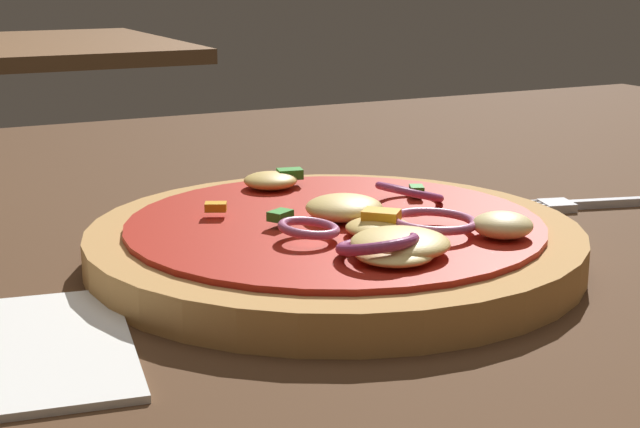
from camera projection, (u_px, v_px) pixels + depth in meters
dining_table at (315, 275)px, 0.50m from camera, size 1.30×0.93×0.03m
pizza at (341, 241)px, 0.48m from camera, size 0.24×0.24×0.03m
fork at (614, 203)px, 0.59m from camera, size 0.18×0.06×0.00m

